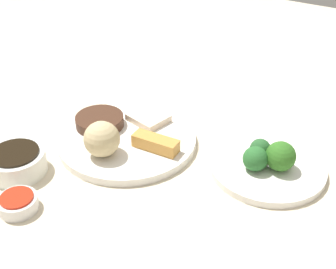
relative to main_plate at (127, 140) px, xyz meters
name	(u,v)px	position (x,y,z in m)	size (l,w,h in m)	color
tabletop	(133,151)	(0.02, -0.01, -0.02)	(2.20, 2.20, 0.02)	beige
main_plate	(127,140)	(0.00, 0.00, 0.00)	(0.28, 0.28, 0.02)	white
rice_scoop	(102,139)	(0.00, -0.07, 0.04)	(0.07, 0.07, 0.07)	#CBB684
spring_roll	(156,143)	(0.07, 0.00, 0.02)	(0.09, 0.03, 0.03)	gold
crab_rangoon_wonton	(148,118)	(0.00, 0.07, 0.02)	(0.08, 0.07, 0.01)	beige
stir_fry_heap	(100,121)	(-0.07, 0.00, 0.02)	(0.10, 0.10, 0.02)	#432719
broccoli_plate	(267,167)	(0.27, 0.07, 0.00)	(0.22, 0.22, 0.01)	white
broccoli_floret_0	(281,156)	(0.30, 0.06, 0.03)	(0.06, 0.06, 0.06)	#316D22
broccoli_floret_1	(260,149)	(0.25, 0.08, 0.03)	(0.04, 0.04, 0.04)	#285C2D
broccoli_floret_2	(255,159)	(0.26, 0.04, 0.03)	(0.05, 0.05, 0.05)	#29672D
soy_sauce_bowl	(17,163)	(-0.12, -0.18, 0.01)	(0.11, 0.11, 0.04)	white
soy_sauce_bowl_liquid	(14,153)	(-0.12, -0.18, 0.04)	(0.09, 0.09, 0.00)	black
sauce_ramekin_sweet_and_sour	(18,204)	(-0.04, -0.25, 0.00)	(0.07, 0.07, 0.02)	white
sauce_ramekin_sweet_and_sour_liquid	(16,197)	(-0.04, -0.25, 0.02)	(0.06, 0.06, 0.00)	red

